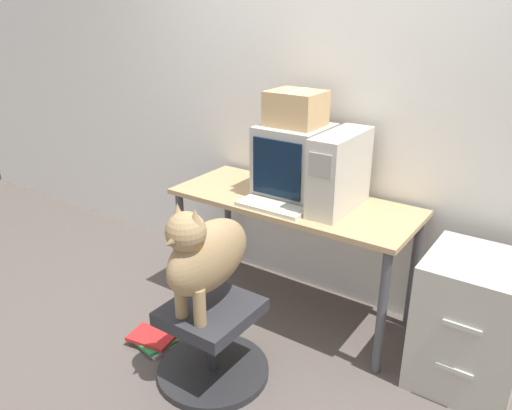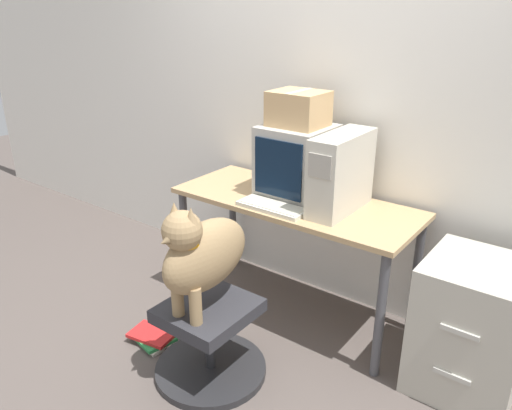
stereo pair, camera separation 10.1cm
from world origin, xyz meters
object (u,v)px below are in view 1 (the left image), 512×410
at_px(keyboard, 271,207).
at_px(crt_monitor, 294,161).
at_px(filing_cabinet, 471,322).
at_px(dog, 205,254).
at_px(book_stack_floor, 154,340).
at_px(pc_tower, 340,172).
at_px(office_chair, 212,343).
at_px(cardboard_box, 296,108).

bearing_deg(keyboard, crt_monitor, 94.75).
height_order(keyboard, filing_cabinet, keyboard).
xyz_separation_m(dog, book_stack_floor, (-0.44, 0.02, -0.70)).
bearing_deg(keyboard, pc_tower, 35.85).
relative_size(crt_monitor, keyboard, 1.04).
height_order(office_chair, filing_cabinet, filing_cabinet).
bearing_deg(office_chair, pc_tower, 68.99).
distance_m(dog, cardboard_box, 1.04).
height_order(keyboard, cardboard_box, cardboard_box).
bearing_deg(book_stack_floor, crt_monitor, 63.93).
distance_m(keyboard, book_stack_floor, 1.04).
bearing_deg(pc_tower, book_stack_floor, -133.24).
xyz_separation_m(filing_cabinet, book_stack_floor, (-1.55, -0.72, -0.32)).
bearing_deg(crt_monitor, keyboard, -85.25).
height_order(crt_monitor, office_chair, crt_monitor).
xyz_separation_m(office_chair, book_stack_floor, (-0.44, -0.01, -0.17)).
bearing_deg(book_stack_floor, pc_tower, 46.76).
bearing_deg(pc_tower, keyboard, -144.15).
bearing_deg(dog, office_chair, 90.00).
bearing_deg(office_chair, filing_cabinet, 33.00).
bearing_deg(book_stack_floor, filing_cabinet, 25.09).
xyz_separation_m(pc_tower, dog, (-0.30, -0.81, -0.25)).
relative_size(crt_monitor, filing_cabinet, 0.60).
height_order(office_chair, cardboard_box, cardboard_box).
bearing_deg(cardboard_box, office_chair, -88.18).
relative_size(crt_monitor, cardboard_box, 1.40).
distance_m(keyboard, filing_cabinet, 1.20).
bearing_deg(keyboard, filing_cabinet, 7.95).
distance_m(cardboard_box, book_stack_floor, 1.58).
relative_size(keyboard, cardboard_box, 1.34).
height_order(pc_tower, office_chair, pc_tower).
relative_size(pc_tower, office_chair, 0.81).
relative_size(dog, cardboard_box, 1.96).
distance_m(crt_monitor, pc_tower, 0.33).
xyz_separation_m(crt_monitor, cardboard_box, (-0.00, 0.00, 0.31)).
distance_m(filing_cabinet, cardboard_box, 1.48).
distance_m(office_chair, book_stack_floor, 0.47).
bearing_deg(filing_cabinet, keyboard, -172.05).
xyz_separation_m(keyboard, filing_cabinet, (1.11, 0.15, -0.43)).
bearing_deg(cardboard_box, keyboard, -85.32).
bearing_deg(keyboard, book_stack_floor, -127.55).
distance_m(crt_monitor, office_chair, 1.15).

